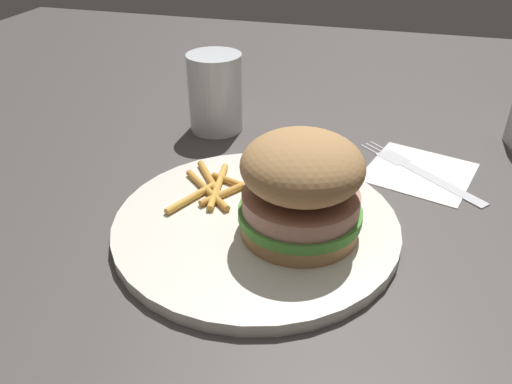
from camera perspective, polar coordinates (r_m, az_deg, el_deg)
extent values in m
plane|color=#47423F|center=(0.48, -1.85, -4.47)|extent=(1.60, 1.60, 0.00)
cylinder|color=silver|center=(0.48, 0.00, -3.67)|extent=(0.27, 0.27, 0.01)
cylinder|color=tan|center=(0.46, 4.99, -3.50)|extent=(0.11, 0.11, 0.02)
cylinder|color=#4C9338|center=(0.45, 5.06, -2.23)|extent=(0.11, 0.11, 0.01)
cylinder|color=tan|center=(0.44, 5.14, -0.87)|extent=(0.10, 0.10, 0.02)
ellipsoid|color=tan|center=(0.42, 5.36, 3.14)|extent=(0.11, 0.11, 0.05)
cylinder|color=gold|center=(0.51, -2.98, 0.13)|extent=(0.05, 0.07, 0.01)
cylinder|color=gold|center=(0.51, -5.61, 0.25)|extent=(0.07, 0.06, 0.01)
cylinder|color=gold|center=(0.52, -2.09, 0.93)|extent=(0.06, 0.03, 0.01)
cylinder|color=gold|center=(0.50, -7.45, -0.69)|extent=(0.03, 0.06, 0.01)
cylinder|color=gold|center=(0.53, -5.31, 1.53)|extent=(0.05, 0.06, 0.01)
cylinder|color=gold|center=(0.52, -4.36, 0.66)|extent=(0.02, 0.08, 0.01)
cube|color=white|center=(0.60, 18.13, 2.23)|extent=(0.14, 0.14, 0.00)
cube|color=silver|center=(0.58, 20.47, 1.14)|extent=(0.09, 0.08, 0.00)
cube|color=silver|center=(0.62, 15.36, 4.03)|extent=(0.04, 0.04, 0.00)
cylinder|color=silver|center=(0.65, 13.83, 5.33)|extent=(0.02, 0.02, 0.00)
cylinder|color=silver|center=(0.64, 13.33, 5.16)|extent=(0.02, 0.02, 0.00)
cylinder|color=silver|center=(0.64, 12.82, 4.99)|extent=(0.02, 0.02, 0.00)
cylinder|color=silver|center=(0.66, -4.65, 11.22)|extent=(0.07, 0.07, 0.10)
cylinder|color=black|center=(0.67, -4.58, 9.60)|extent=(0.06, 0.06, 0.06)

